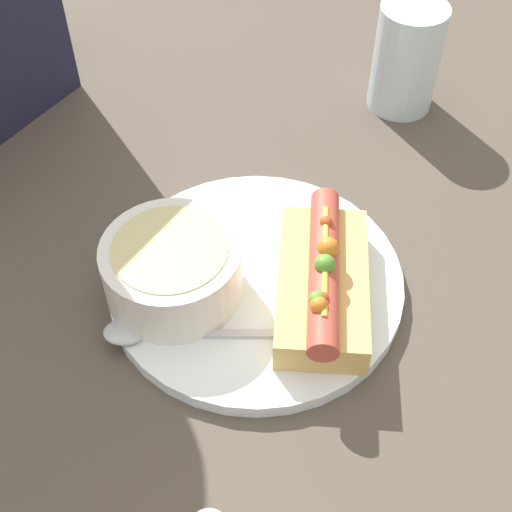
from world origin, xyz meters
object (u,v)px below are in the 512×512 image
(spoon, at_px, (155,333))
(drinking_glass, at_px, (407,58))
(soup_bowl, at_px, (172,267))
(hot_dog, at_px, (323,281))

(spoon, distance_m, drinking_glass, 0.39)
(soup_bowl, relative_size, drinking_glass, 0.99)
(drinking_glass, bearing_deg, spoon, 176.40)
(soup_bowl, distance_m, spoon, 0.05)
(hot_dog, relative_size, soup_bowl, 1.44)
(soup_bowl, relative_size, spoon, 0.79)
(spoon, bearing_deg, soup_bowl, -104.64)
(spoon, bearing_deg, drinking_glass, -126.54)
(spoon, bearing_deg, hot_dog, -163.98)
(hot_dog, bearing_deg, spoon, 110.01)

